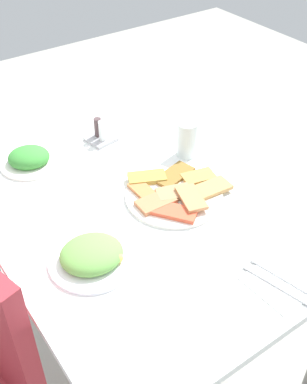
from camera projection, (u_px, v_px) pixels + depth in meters
The scene contains 10 objects.
ground_plane at pixel (143, 349), 1.89m from camera, with size 6.00×6.00×0.00m, color #A7A69C.
dining_table at pixel (140, 223), 1.47m from camera, with size 1.12×0.86×0.77m.
pide_platter at pixel (174, 193), 1.42m from camera, with size 0.30×0.31×0.04m.
salad_plate_greens at pixel (29, 159), 1.55m from camera, with size 0.19×0.19×0.06m.
salad_plate_rice at pixel (92, 256), 1.21m from camera, with size 0.23×0.23×0.06m.
soda_can at pixel (187, 139), 1.57m from camera, with size 0.07×0.07×0.12m, color silver.
paper_napkin at pixel (281, 282), 1.17m from camera, with size 0.15×0.15×0.00m, color white.
fork at pixel (286, 278), 1.18m from camera, with size 0.20×0.02×0.01m, color silver.
spoon at pixel (276, 284), 1.16m from camera, with size 0.18×0.01×0.01m, color silver.
condiment_caddy at pixel (101, 134), 1.66m from camera, with size 0.10×0.10×0.08m.
Camera 1 is at (-0.91, 0.59, 1.68)m, focal length 44.43 mm.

